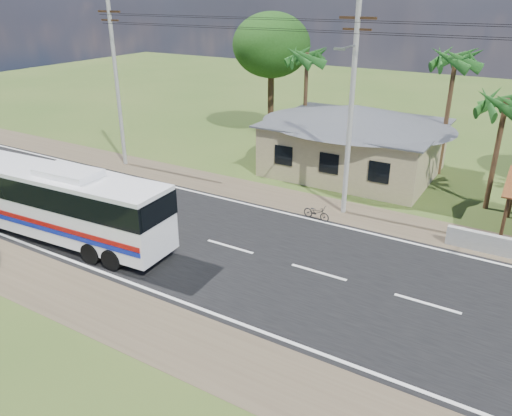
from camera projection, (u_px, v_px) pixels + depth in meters
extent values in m
plane|color=#314B1B|center=(230.00, 247.00, 23.18)|extent=(120.00, 120.00, 0.00)
cube|color=black|center=(230.00, 247.00, 23.18)|extent=(120.00, 10.00, 0.02)
cube|color=brown|center=(294.00, 201.00, 28.30)|extent=(120.00, 3.00, 0.01)
cube|color=brown|center=(131.00, 319.00, 18.07)|extent=(120.00, 3.00, 0.01)
cube|color=silver|center=(278.00, 211.00, 26.87)|extent=(120.00, 0.15, 0.01)
cube|color=silver|center=(163.00, 295.00, 19.48)|extent=(120.00, 0.15, 0.01)
cube|color=silver|center=(230.00, 246.00, 23.17)|extent=(120.00, 0.15, 0.01)
cube|color=tan|center=(354.00, 148.00, 32.30)|extent=(10.00, 8.00, 3.20)
cube|color=#4C4F54|center=(356.00, 123.00, 31.65)|extent=(10.60, 8.60, 0.10)
pyramid|color=#4C4F54|center=(357.00, 105.00, 31.19)|extent=(12.40, 10.00, 1.20)
cube|color=black|center=(284.00, 155.00, 30.52)|extent=(1.20, 0.08, 1.20)
cube|color=black|center=(329.00, 163.00, 29.10)|extent=(1.20, 0.08, 1.20)
cube|color=black|center=(379.00, 172.00, 27.69)|extent=(1.20, 0.08, 1.20)
cylinder|color=#372714|center=(504.00, 219.00, 22.89)|extent=(0.16, 0.16, 2.60)
cylinder|color=#9E9E99|center=(117.00, 83.00, 32.24)|extent=(0.26, 0.26, 11.00)
cube|color=#372714|center=(109.00, 11.00, 30.53)|extent=(1.80, 0.12, 0.12)
cube|color=#372714|center=(110.00, 20.00, 30.73)|extent=(1.40, 0.10, 0.10)
cylinder|color=#9E9E99|center=(351.00, 111.00, 24.69)|extent=(0.26, 0.26, 11.00)
cube|color=#372714|center=(358.00, 18.00, 22.98)|extent=(1.80, 0.12, 0.12)
cube|color=#372714|center=(357.00, 29.00, 23.18)|extent=(1.40, 0.10, 0.10)
cylinder|color=gray|center=(348.00, 47.00, 22.67)|extent=(0.08, 2.00, 0.08)
cube|color=gray|center=(340.00, 49.00, 21.89)|extent=(0.50, 0.18, 0.12)
cylinder|color=black|center=(216.00, 18.00, 26.83)|extent=(16.00, 0.02, 0.02)
cylinder|color=#47301E|center=(496.00, 156.00, 26.16)|extent=(0.28, 0.28, 6.00)
cylinder|color=#47301E|center=(447.00, 117.00, 31.06)|extent=(0.28, 0.28, 7.50)
cylinder|color=#47301E|center=(305.00, 103.00, 36.27)|extent=(0.28, 0.28, 7.00)
cylinder|color=#47301E|center=(271.00, 100.00, 39.94)|extent=(0.50, 0.50, 5.95)
ellipsoid|color=#193B10|center=(271.00, 45.00, 38.27)|extent=(6.00, 6.00, 4.92)
cube|color=white|center=(58.00, 202.00, 23.21)|extent=(11.89, 3.16, 2.94)
cube|color=black|center=(56.00, 187.00, 22.91)|extent=(11.95, 3.22, 1.08)
cube|color=#960C09|center=(38.00, 223.00, 22.41)|extent=(11.55, 0.74, 0.22)
cube|color=#0D1E96|center=(39.00, 227.00, 22.50)|extent=(11.55, 0.74, 0.22)
cube|color=white|center=(68.00, 172.00, 22.15)|extent=(3.03, 1.74, 0.29)
cylinder|color=black|center=(26.00, 206.00, 26.35)|extent=(1.00, 0.40, 0.98)
cylinder|color=black|center=(92.00, 253.00, 21.61)|extent=(1.00, 0.40, 0.98)
cylinder|color=black|center=(127.00, 233.00, 23.45)|extent=(1.00, 0.40, 0.98)
cylinder|color=black|center=(112.00, 259.00, 21.11)|extent=(1.00, 0.40, 0.98)
cylinder|color=black|center=(146.00, 238.00, 22.95)|extent=(1.00, 0.40, 0.98)
imported|color=black|center=(316.00, 212.00, 25.84)|extent=(1.59, 0.74, 0.80)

